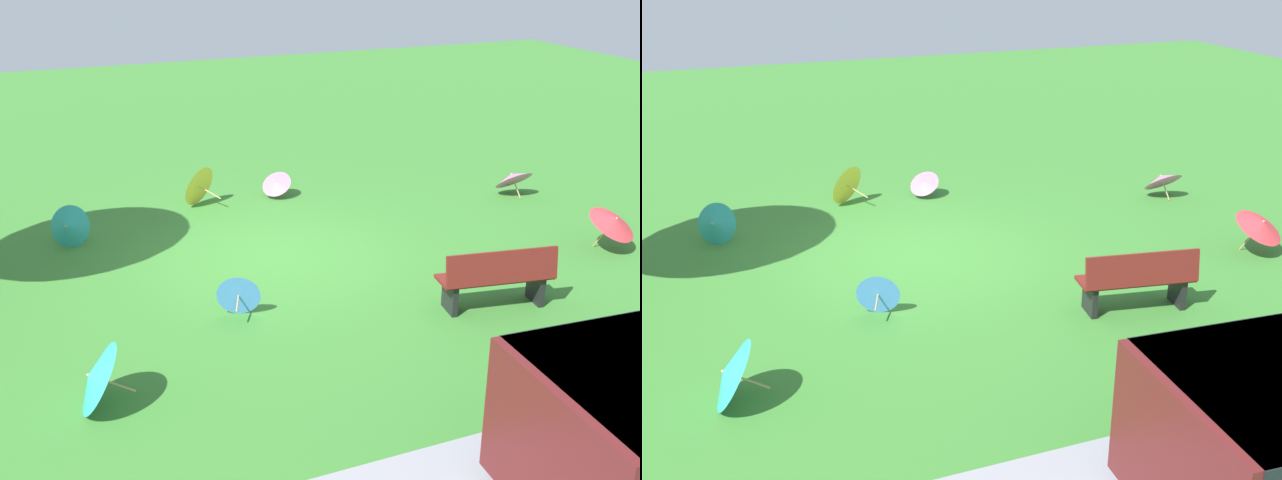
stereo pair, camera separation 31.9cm
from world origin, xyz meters
TOP-DOWN VIEW (x-y plane):
  - ground at (0.00, 0.00)m, footprint 40.00×40.00m
  - park_bench at (-2.22, 2.89)m, footprint 1.66×0.74m
  - parasol_pink_0 at (-5.37, -1.15)m, footprint 0.82×0.76m
  - parasol_teal_0 at (3.20, 3.26)m, footprint 0.75×0.91m
  - parasol_teal_1 at (2.94, -1.72)m, footprint 0.79×0.77m
  - parasol_pink_1 at (-1.05, -2.79)m, footprint 0.77×0.77m
  - parasol_red_0 at (-5.15, 1.88)m, footprint 1.05×1.04m
  - parasol_blue_0 at (1.08, 1.68)m, footprint 0.64×0.60m
  - parasol_yellow_0 at (0.47, -2.97)m, footprint 0.86×0.84m

SIDE VIEW (x-z plane):
  - ground at x=0.00m, z-range 0.00..0.00m
  - parasol_blue_0 at x=1.08m, z-range 0.00..0.61m
  - parasol_pink_1 at x=-1.05m, z-range 0.04..0.57m
  - parasol_teal_1 at x=2.94m, z-range 0.00..0.71m
  - parasol_pink_0 at x=-5.37m, z-range 0.04..0.69m
  - parasol_yellow_0 at x=0.47m, z-range 0.00..0.79m
  - parasol_teal_0 at x=3.20m, z-range 0.00..0.80m
  - park_bench at x=-2.22m, z-range 0.01..0.92m
  - parasol_red_0 at x=-5.15m, z-range 0.13..0.90m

